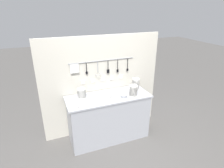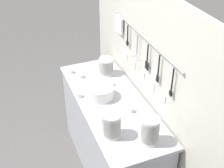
% 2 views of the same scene
% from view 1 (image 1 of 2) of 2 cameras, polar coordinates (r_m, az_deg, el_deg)
% --- Properties ---
extents(ground_plane, '(20.00, 20.00, 0.00)m').
position_cam_1_polar(ground_plane, '(3.85, -1.01, -15.65)').
color(ground_plane, '#514F4C').
extents(counter, '(1.52, 0.59, 0.89)m').
position_cam_1_polar(counter, '(3.59, -1.06, -10.09)').
color(counter, '#9EA0A8').
rests_on(counter, ground).
extents(back_wall, '(2.32, 0.11, 1.92)m').
position_cam_1_polar(back_wall, '(3.62, -2.98, -0.49)').
color(back_wall, beige).
rests_on(back_wall, ground).
extents(bowl_stack_back_corner, '(0.14, 0.14, 0.23)m').
position_cam_1_polar(bowl_stack_back_corner, '(3.62, 7.19, -0.01)').
color(bowl_stack_back_corner, silver).
rests_on(bowl_stack_back_corner, counter).
extents(bowl_stack_wide_centre, '(0.14, 0.14, 0.21)m').
position_cam_1_polar(bowl_stack_wide_centre, '(3.35, 6.56, -2.08)').
color(bowl_stack_wide_centre, silver).
rests_on(bowl_stack_wide_centre, counter).
extents(bowl_stack_short_front, '(0.14, 0.14, 0.17)m').
position_cam_1_polar(bowl_stack_short_front, '(3.33, -9.29, -2.78)').
color(bowl_stack_short_front, silver).
rests_on(bowl_stack_short_front, counter).
extents(plate_stack, '(0.24, 0.24, 0.11)m').
position_cam_1_polar(plate_stack, '(3.26, -2.27, -3.63)').
color(plate_stack, silver).
rests_on(plate_stack, counter).
extents(steel_mixing_bowl, '(0.12, 0.12, 0.04)m').
position_cam_1_polar(steel_mixing_bowl, '(3.35, 3.63, -3.63)').
color(steel_mixing_bowl, '#93969E').
rests_on(steel_mixing_bowl, counter).
extents(cup_beside_plates, '(0.05, 0.05, 0.04)m').
position_cam_1_polar(cup_beside_plates, '(3.12, -8.56, -5.89)').
color(cup_beside_plates, silver).
rests_on(cup_beside_plates, counter).
extents(cup_back_right, '(0.05, 0.05, 0.04)m').
position_cam_1_polar(cup_back_right, '(3.52, 1.47, -2.19)').
color(cup_back_right, silver).
rests_on(cup_back_right, counter).
extents(cup_edge_near, '(0.05, 0.05, 0.04)m').
position_cam_1_polar(cup_edge_near, '(3.37, -5.45, -3.48)').
color(cup_edge_near, silver).
rests_on(cup_edge_near, counter).
extents(cup_front_left, '(0.05, 0.05, 0.04)m').
position_cam_1_polar(cup_front_left, '(3.10, -2.45, -5.89)').
color(cup_front_left, silver).
rests_on(cup_front_left, counter).
extents(cup_edge_far, '(0.05, 0.05, 0.04)m').
position_cam_1_polar(cup_edge_far, '(3.60, 4.90, -1.68)').
color(cup_edge_far, silver).
rests_on(cup_edge_far, counter).
extents(cup_by_caddy, '(0.05, 0.05, 0.04)m').
position_cam_1_polar(cup_by_caddy, '(3.30, -5.46, -4.09)').
color(cup_by_caddy, silver).
rests_on(cup_by_caddy, counter).
extents(cup_mid_row, '(0.05, 0.05, 0.04)m').
position_cam_1_polar(cup_mid_row, '(3.04, -10.51, -6.92)').
color(cup_mid_row, silver).
rests_on(cup_mid_row, counter).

